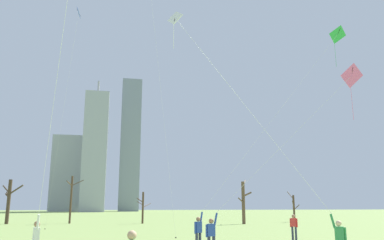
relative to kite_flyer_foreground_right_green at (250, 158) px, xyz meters
The scene contains 14 objects.
kite_flyer_foreground_right_green is the anchor object (origin of this frame).
kite_flyer_midfield_center_pink 4.46m from the kite_flyer_foreground_right_green, 108.54° to the right, with size 10.20×2.42×10.43m.
kite_flyer_midfield_left_white 7.79m from the kite_flyer_foreground_right_green, 89.86° to the right, with size 6.61×3.33×11.40m.
kite_flyer_foreground_left_yellow 12.57m from the kite_flyer_foreground_right_green, 148.86° to the right, with size 1.43×4.25×11.71m.
bystander_far_off_by_trees 6.09m from the kite_flyer_foreground_right_green, 34.41° to the left, with size 0.41×0.37×1.62m.
distant_kite_drifting_left_blue 20.87m from the kite_flyer_foreground_right_green, 134.48° to the left, with size 2.72×7.49×19.52m.
bare_tree_right_of_center 26.19m from the kite_flyer_foreground_right_green, 72.27° to the left, with size 1.98×2.38×5.43m.
bare_tree_center 34.15m from the kite_flyer_foreground_right_green, 60.37° to the left, with size 1.38×2.22×4.17m.
bare_tree_rightmost 33.34m from the kite_flyer_foreground_right_green, 113.04° to the left, with size 2.00×2.65×5.91m.
bare_tree_left_of_center 29.04m from the kite_flyer_foreground_right_green, 98.13° to the left, with size 1.92×1.43×3.89m.
bare_tree_far_right_edge 36.81m from the kite_flyer_foreground_right_green, 123.68° to the left, with size 2.87×1.81×5.36m.
skyline_mid_tower_left 128.41m from the kite_flyer_foreground_right_green, 96.75° to the left, with size 8.67×10.92×49.40m.
skyline_squat_block 143.46m from the kite_flyer_foreground_right_green, 100.46° to the left, with size 11.47×11.15×29.41m.
skyline_wide_slab 140.03m from the kite_flyer_foreground_right_green, 90.70° to the left, with size 7.92×8.12×53.81m.
Camera 1 is at (-3.30, -10.43, 2.17)m, focal length 36.43 mm.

